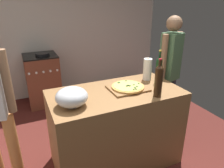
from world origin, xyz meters
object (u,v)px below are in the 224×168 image
pizza (128,86)px  stove (43,80)px  paper_towel_roll (147,69)px  mixing_bowl (72,97)px  wine_bottle_green (159,69)px  wine_bottle_clear (159,80)px  person_in_red (169,69)px

pizza → stove: bearing=110.0°
paper_towel_roll → stove: (-1.04, 1.73, -0.57)m
mixing_bowl → wine_bottle_green: wine_bottle_green is taller
wine_bottle_clear → person_in_red: person_in_red is taller
wine_bottle_clear → stove: 2.42m
stove → person_in_red: bearing=-47.7°
pizza → wine_bottle_clear: (0.18, -0.28, 0.14)m
paper_towel_roll → wine_bottle_green: wine_bottle_green is taller
person_in_red → wine_bottle_clear: bearing=-136.9°
mixing_bowl → stove: (-0.05, 2.02, -0.53)m
wine_bottle_clear → stove: (-0.88, 2.17, -0.62)m
mixing_bowl → wine_bottle_green: size_ratio=0.78×
wine_bottle_green → person_in_red: size_ratio=0.23×
pizza → paper_towel_roll: bearing=25.0°
mixing_bowl → person_in_red: person_in_red is taller
mixing_bowl → stove: mixing_bowl is taller
pizza → stove: (-0.69, 1.89, -0.47)m
mixing_bowl → wine_bottle_clear: 0.84m
person_in_red → pizza: bearing=-160.2°
paper_towel_roll → pizza: bearing=-155.0°
paper_towel_roll → person_in_red: (0.43, 0.12, -0.10)m
wine_bottle_clear → mixing_bowl: bearing=169.7°
mixing_bowl → wine_bottle_clear: size_ratio=0.76×
person_in_red → wine_bottle_green: bearing=-146.5°
wine_bottle_green → mixing_bowl: bearing=-171.0°
mixing_bowl → wine_bottle_green: bearing=9.0°
pizza → mixing_bowl: (-0.64, -0.13, 0.06)m
wine_bottle_green → wine_bottle_clear: size_ratio=0.98×
stove → paper_towel_roll: bearing=-59.0°
paper_towel_roll → wine_bottle_clear: (-0.16, -0.44, 0.05)m
mixing_bowl → paper_towel_roll: bearing=16.2°
wine_bottle_green → person_in_red: bearing=33.5°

